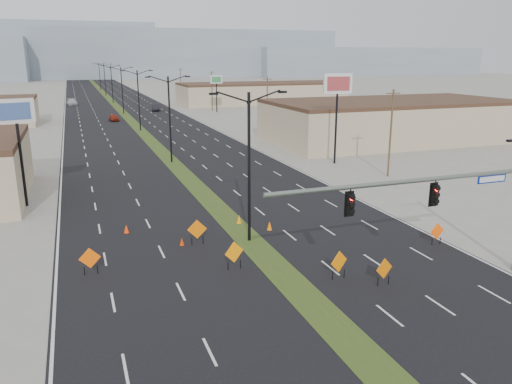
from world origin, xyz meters
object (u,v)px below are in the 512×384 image
object	(u,v)px
signal_mast	(462,200)
construction_sign_2	(197,230)
pole_sign_west	(16,120)
pole_sign_east_far	(216,83)
streetlight_6	(100,76)
pole_sign_east_near	(338,90)
construction_sign_5	(437,232)
cone_0	(182,242)
streetlight_2	(139,98)
construction_sign_1	(234,253)
cone_3	(126,229)
cone_2	(269,226)
car_mid	(156,108)
construction_sign_4	(384,270)
streetlight_5	(105,79)
construction_sign_3	(339,263)
construction_sign_0	(90,259)
cone_1	(239,219)
streetlight_4	(112,83)
streetlight_3	(122,89)
car_left	(114,118)
car_far	(72,102)
streetlight_0	(249,163)
streetlight_1	(170,117)

from	to	relation	value
signal_mast	construction_sign_2	distance (m)	16.43
pole_sign_west	pole_sign_east_far	size ratio (longest dim) A/B	1.09
streetlight_6	pole_sign_east_near	world-z (taller)	pole_sign_east_near
construction_sign_5	pole_sign_east_near	distance (m)	27.66
cone_0	streetlight_2	bearing A→B (deg)	85.33
construction_sign_1	cone_3	size ratio (longest dim) A/B	2.79
cone_2	pole_sign_east_near	xyz separation A→B (m)	(15.88, 19.27, 8.17)
car_mid	construction_sign_4	size ratio (longest dim) A/B	2.96
pole_sign_east_far	construction_sign_1	bearing A→B (deg)	-102.34
streetlight_5	construction_sign_3	world-z (taller)	streetlight_5
construction_sign_0	cone_1	bearing A→B (deg)	24.68
streetlight_2	streetlight_4	world-z (taller)	same
streetlight_3	construction_sign_2	size ratio (longest dim) A/B	5.74
pole_sign_east_near	pole_sign_west	bearing A→B (deg)	-161.72
signal_mast	streetlight_3	size ratio (longest dim) A/B	1.63
car_mid	streetlight_2	bearing A→B (deg)	-96.99
car_left	streetlight_5	bearing A→B (deg)	82.56
signal_mast	cone_2	bearing A→B (deg)	119.21
streetlight_4	car_mid	bearing A→B (deg)	-72.63
streetlight_6	cone_1	world-z (taller)	streetlight_6
streetlight_4	pole_sign_east_near	distance (m)	92.98
car_far	streetlight_0	bearing A→B (deg)	-91.01
streetlight_1	construction_sign_2	world-z (taller)	streetlight_1
streetlight_6	car_far	distance (m)	59.91
streetlight_0	car_mid	distance (m)	88.14
streetlight_1	streetlight_3	xyz separation A→B (m)	(0.00, 56.00, 0.00)
streetlight_0	construction_sign_1	xyz separation A→B (m)	(-2.41, -4.19, -4.39)
car_left	car_mid	distance (m)	19.48
cone_2	pole_sign_east_far	size ratio (longest dim) A/B	0.08
construction_sign_3	construction_sign_2	bearing A→B (deg)	109.90
cone_1	pole_sign_east_far	size ratio (longest dim) A/B	0.08
pole_sign_west	car_mid	bearing A→B (deg)	56.77
streetlight_6	cone_3	bearing A→B (deg)	-92.70
streetlight_3	construction_sign_5	xyz separation A→B (m)	(11.50, -88.98, -4.53)
streetlight_4	construction_sign_4	size ratio (longest dim) A/B	6.36
cone_3	cone_0	bearing A→B (deg)	-49.64
streetlight_0	construction_sign_5	distance (m)	13.32
car_mid	car_left	bearing A→B (deg)	-116.97
cone_3	pole_sign_east_far	world-z (taller)	pole_sign_east_far
streetlight_0	construction_sign_0	size ratio (longest dim) A/B	6.12
car_left	construction_sign_2	size ratio (longest dim) A/B	2.21
streetlight_5	construction_sign_2	world-z (taller)	streetlight_5
streetlight_6	car_mid	world-z (taller)	streetlight_6
construction_sign_4	pole_sign_west	size ratio (longest dim) A/B	0.18
construction_sign_5	cone_0	size ratio (longest dim) A/B	2.88
streetlight_2	construction_sign_0	bearing A→B (deg)	-100.15
construction_sign_3	construction_sign_0	bearing A→B (deg)	139.43
streetlight_6	construction_sign_0	size ratio (longest dim) A/B	6.12
car_left	pole_sign_west	xyz separation A→B (m)	(-11.76, -57.14, 6.58)
construction_sign_2	cone_2	xyz separation A→B (m)	(5.60, 1.06, -0.71)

